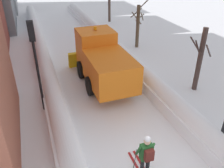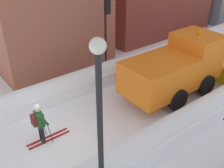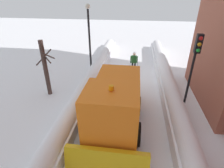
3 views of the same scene
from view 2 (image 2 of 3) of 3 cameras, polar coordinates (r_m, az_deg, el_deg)
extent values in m
plane|color=white|center=(17.01, 18.89, 2.39)|extent=(80.00, 80.00, 0.00)
cube|color=white|center=(18.31, 12.13, 6.59)|extent=(1.10, 36.00, 0.71)
cylinder|color=white|center=(18.17, 12.25, 7.62)|extent=(0.90, 34.20, 0.90)
cube|color=orange|center=(12.90, 9.97, 1.66)|extent=(2.30, 3.40, 1.60)
cube|color=orange|center=(14.70, 17.36, 5.87)|extent=(2.20, 2.00, 2.30)
cube|color=black|center=(15.28, 19.81, 8.42)|extent=(1.85, 0.06, 1.01)
cube|color=gold|center=(16.24, 19.57, 3.10)|extent=(3.20, 0.46, 1.13)
cylinder|color=orange|center=(14.26, 18.13, 10.52)|extent=(0.20, 0.20, 0.18)
cylinder|color=black|center=(15.59, 12.70, 3.04)|extent=(0.25, 1.10, 1.10)
cylinder|color=black|center=(14.45, 19.54, -0.32)|extent=(0.25, 1.10, 1.10)
cylinder|color=black|center=(14.12, 6.85, 0.62)|extent=(0.25, 1.10, 1.10)
cylinder|color=black|center=(12.85, 13.97, -3.37)|extent=(0.25, 1.10, 1.10)
cylinder|color=black|center=(11.24, -15.03, -9.89)|extent=(0.14, 0.14, 0.82)
cylinder|color=black|center=(11.07, -14.55, -10.50)|extent=(0.14, 0.14, 0.82)
cube|color=#1E5123|center=(10.72, -15.28, -7.24)|extent=(0.42, 0.26, 0.62)
cube|color=#591E19|center=(10.64, -16.33, -7.49)|extent=(0.32, 0.16, 0.44)
sphere|color=tan|center=(10.45, -15.63, -5.18)|extent=(0.24, 0.24, 0.24)
sphere|color=silver|center=(10.39, -15.70, -4.73)|extent=(0.22, 0.22, 0.22)
cylinder|color=#1E5123|center=(10.92, -15.39, -6.25)|extent=(0.09, 0.33, 0.56)
cylinder|color=#1E5123|center=(10.53, -14.22, -7.62)|extent=(0.09, 0.33, 0.56)
cube|color=maroon|center=(11.55, -13.63, -10.96)|extent=(0.09, 1.80, 0.03)
cube|color=maroon|center=(11.39, -13.14, -11.56)|extent=(0.09, 1.80, 0.03)
cylinder|color=#262628|center=(11.32, -14.54, -8.25)|extent=(0.02, 0.19, 1.19)
cylinder|color=#262628|center=(10.87, -13.19, -9.85)|extent=(0.02, 0.19, 1.19)
cylinder|color=black|center=(15.01, -1.35, 8.01)|extent=(0.12, 0.12, 3.62)
cube|color=black|center=(14.40, -1.00, 16.50)|extent=(0.28, 0.24, 0.90)
sphere|color=gold|center=(14.48, -0.57, 16.57)|extent=(0.18, 0.18, 0.18)
sphere|color=green|center=(14.55, -0.56, 15.50)|extent=(0.18, 0.18, 0.18)
cylinder|color=black|center=(7.37, -2.49, -11.76)|extent=(0.16, 0.16, 5.05)
sphere|color=silver|center=(5.92, -3.07, 8.15)|extent=(0.40, 0.40, 0.40)
camera|label=1|loc=(11.54, -52.83, 17.64)|focal=37.85mm
camera|label=3|loc=(19.08, 28.83, 23.31)|focal=28.51mm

